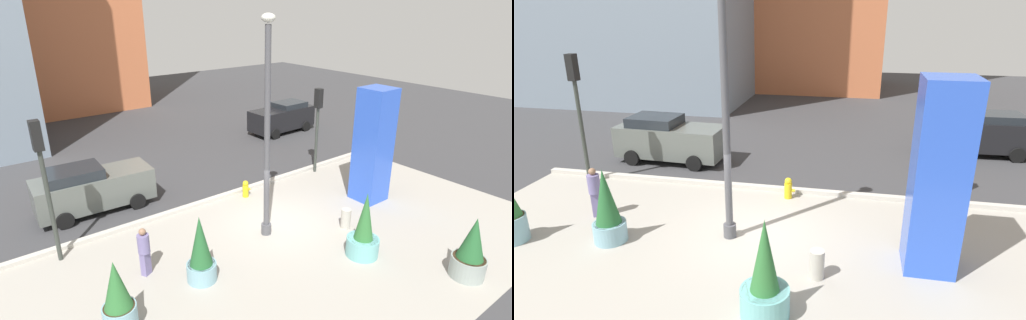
% 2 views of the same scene
% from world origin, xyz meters
% --- Properties ---
extents(ground_plane, '(60.00, 60.00, 0.00)m').
position_xyz_m(ground_plane, '(0.00, 4.00, 0.00)').
color(ground_plane, '#38383A').
extents(plaza_pavement, '(18.00, 10.00, 0.02)m').
position_xyz_m(plaza_pavement, '(0.00, -2.00, 0.00)').
color(plaza_pavement, '#9E998E').
rests_on(plaza_pavement, ground_plane).
extents(curb_strip, '(18.00, 0.24, 0.16)m').
position_xyz_m(curb_strip, '(0.00, 3.12, 0.08)').
color(curb_strip, '#B7B2A8').
rests_on(curb_strip, ground_plane).
extents(lamp_post, '(0.44, 0.44, 7.52)m').
position_xyz_m(lamp_post, '(-0.72, -0.28, 3.67)').
color(lamp_post, '#4C4C51').
rests_on(lamp_post, ground_plane).
extents(art_pillar_blue, '(1.19, 1.19, 4.74)m').
position_xyz_m(art_pillar_blue, '(4.52, -0.68, 2.37)').
color(art_pillar_blue, blue).
rests_on(art_pillar_blue, ground_plane).
extents(potted_plant_curbside, '(1.01, 1.01, 2.00)m').
position_xyz_m(potted_plant_curbside, '(2.54, -5.92, 0.86)').
color(potted_plant_curbside, gray).
rests_on(potted_plant_curbside, ground_plane).
extents(potted_plant_by_pillar, '(0.85, 0.85, 2.07)m').
position_xyz_m(potted_plant_by_pillar, '(-6.56, -1.70, 0.94)').
color(potted_plant_by_pillar, '#7AA8B7').
rests_on(potted_plant_by_pillar, ground_plane).
extents(potted_plant_near_right, '(0.90, 0.90, 2.14)m').
position_xyz_m(potted_plant_near_right, '(-3.90, -1.15, 0.93)').
color(potted_plant_near_right, '#7AA8B7').
rests_on(potted_plant_near_right, ground_plane).
extents(potted_plant_near_left, '(1.05, 1.05, 2.25)m').
position_xyz_m(potted_plant_near_left, '(0.93, -3.25, 0.84)').
color(potted_plant_near_left, '#6BB2B2').
rests_on(potted_plant_near_left, ground_plane).
extents(fire_hydrant, '(0.36, 0.26, 0.75)m').
position_xyz_m(fire_hydrant, '(0.48, 2.60, 0.37)').
color(fire_hydrant, gold).
rests_on(fire_hydrant, ground_plane).
extents(concrete_bollard, '(0.36, 0.36, 0.75)m').
position_xyz_m(concrete_bollard, '(1.87, -1.73, 0.38)').
color(concrete_bollard, '#B2ADA3').
rests_on(concrete_bollard, ground_plane).
extents(traffic_light_far_side, '(0.28, 0.42, 4.67)m').
position_xyz_m(traffic_light_far_side, '(-7.00, 2.54, 3.14)').
color(traffic_light_far_side, '#333833').
rests_on(traffic_light_far_side, ground_plane).
extents(traffic_light_corner, '(0.28, 0.42, 4.11)m').
position_xyz_m(traffic_light_corner, '(4.85, 2.80, 2.81)').
color(traffic_light_corner, '#333833').
rests_on(traffic_light_corner, ground_plane).
extents(car_far_lane, '(4.50, 2.10, 1.91)m').
position_xyz_m(car_far_lane, '(-5.00, 5.35, 0.96)').
color(car_far_lane, '#565B56').
rests_on(car_far_lane, ground_plane).
extents(car_passing_lane, '(4.38, 2.07, 1.87)m').
position_xyz_m(car_passing_lane, '(7.99, 8.86, 0.96)').
color(car_passing_lane, black).
rests_on(car_passing_lane, ground_plane).
extents(pedestrian_by_curb, '(0.49, 0.49, 1.60)m').
position_xyz_m(pedestrian_by_curb, '(-5.11, 0.12, 0.88)').
color(pedestrian_by_curb, slate).
rests_on(pedestrian_by_curb, ground_plane).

